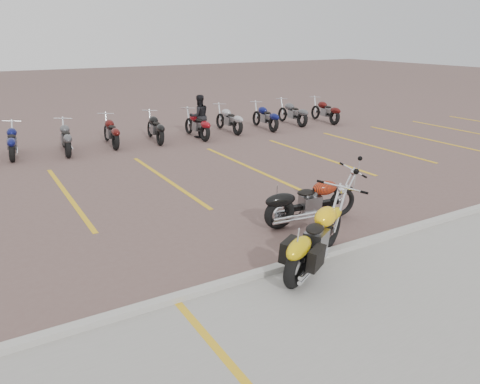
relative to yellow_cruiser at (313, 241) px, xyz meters
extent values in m
plane|color=brown|center=(-0.24, 2.17, -0.50)|extent=(100.00, 100.00, 0.00)
cube|color=#9E9B93|center=(-0.24, -2.33, -0.50)|extent=(60.00, 5.00, 0.01)
cube|color=#ADAAA3|center=(-0.24, 0.17, -0.44)|extent=(60.00, 0.18, 0.12)
torus|color=black|center=(0.80, 0.45, -0.15)|extent=(0.68, 0.46, 0.72)
torus|color=black|center=(-0.69, -0.39, -0.15)|extent=(0.76, 0.54, 0.76)
cube|color=black|center=(0.06, 0.03, -0.08)|extent=(1.31, 0.82, 0.11)
cube|color=slate|center=(0.01, 0.01, -0.02)|extent=(0.57, 0.52, 0.38)
ellipsoid|color=yellow|center=(0.33, 0.19, 0.32)|extent=(0.73, 0.62, 0.33)
ellipsoid|color=black|center=(-0.11, -0.06, 0.27)|extent=(0.52, 0.46, 0.13)
torus|color=black|center=(2.06, 1.55, -0.17)|extent=(0.67, 0.18, 0.67)
torus|color=black|center=(0.48, 1.72, -0.17)|extent=(0.72, 0.25, 0.71)
cube|color=black|center=(1.27, 1.64, -0.11)|extent=(1.34, 0.26, 0.10)
cube|color=slate|center=(1.22, 1.64, -0.05)|extent=(0.46, 0.35, 0.35)
ellipsoid|color=black|center=(1.56, 1.61, 0.26)|extent=(0.62, 0.39, 0.31)
ellipsoid|color=black|center=(1.09, 1.66, 0.21)|extent=(0.43, 0.31, 0.12)
imported|color=black|center=(3.09, 10.87, 0.33)|extent=(0.87, 0.71, 1.67)
camera|label=1|loc=(-4.89, -5.75, 3.45)|focal=35.00mm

